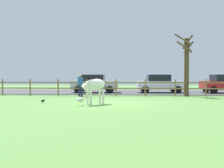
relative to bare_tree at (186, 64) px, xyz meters
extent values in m
plane|color=#5B8C42|center=(-5.05, -5.03, -2.35)|extent=(60.00, 60.00, 0.00)
cube|color=#47474C|center=(-5.05, 4.27, -2.32)|extent=(28.00, 7.40, 0.05)
cylinder|color=olive|center=(-13.87, -0.03, -1.73)|extent=(0.11, 0.11, 1.24)
cylinder|color=olive|center=(-11.69, -0.03, -1.73)|extent=(0.11, 0.11, 1.24)
cylinder|color=olive|center=(-9.51, -0.03, -1.73)|extent=(0.11, 0.11, 1.24)
cylinder|color=olive|center=(-7.33, -0.03, -1.73)|extent=(0.11, 0.11, 1.24)
cylinder|color=olive|center=(-5.15, -0.03, -1.73)|extent=(0.11, 0.11, 1.24)
cylinder|color=olive|center=(-2.97, -0.03, -1.73)|extent=(0.11, 0.11, 1.24)
cylinder|color=olive|center=(-0.79, -0.03, -1.73)|extent=(0.11, 0.11, 1.24)
cylinder|color=olive|center=(1.39, -0.03, -1.73)|extent=(0.11, 0.11, 1.24)
cube|color=olive|center=(-5.15, -0.03, -1.79)|extent=(21.80, 0.06, 0.09)
cube|color=olive|center=(-5.15, -0.03, -1.36)|extent=(21.80, 0.06, 0.09)
cylinder|color=#513A23|center=(0.01, 0.02, -0.25)|extent=(0.34, 0.34, 4.20)
cylinder|color=#513A23|center=(0.21, 0.30, 1.24)|extent=(0.70, 0.54, 0.86)
cylinder|color=#513A23|center=(-0.32, -0.35, 1.27)|extent=(0.87, 0.80, 0.81)
cylinder|color=#513A23|center=(0.16, 0.33, 1.66)|extent=(0.75, 0.44, 1.03)
cylinder|color=#513A23|center=(0.03, -0.25, 1.17)|extent=(0.65, 0.16, 0.79)
cylinder|color=#513A23|center=(-0.37, -0.48, 1.72)|extent=(1.12, 0.90, 0.94)
ellipsoid|color=white|center=(-5.90, -5.56, -1.32)|extent=(1.21, 1.22, 0.56)
cylinder|color=white|center=(-6.08, -5.95, -1.96)|extent=(0.11, 0.11, 0.78)
cylinder|color=white|center=(-6.28, -5.75, -1.96)|extent=(0.11, 0.11, 0.78)
cylinder|color=white|center=(-5.52, -5.37, -1.96)|extent=(0.11, 0.11, 0.78)
cylinder|color=white|center=(-5.72, -5.18, -1.96)|extent=(0.11, 0.11, 0.78)
cylinder|color=white|center=(-6.27, -5.94, -1.50)|extent=(0.58, 0.59, 0.51)
ellipsoid|color=white|center=(-6.56, -6.24, -2.07)|extent=(0.45, 0.45, 0.24)
cube|color=black|center=(-6.07, -5.74, -1.00)|extent=(0.42, 0.43, 0.12)
cylinder|color=black|center=(-5.43, -5.08, -1.47)|extent=(0.17, 0.17, 0.54)
cylinder|color=black|center=(-8.81, -5.23, -2.32)|extent=(0.01, 0.01, 0.06)
cylinder|color=black|center=(-8.81, -5.27, -2.32)|extent=(0.01, 0.01, 0.06)
ellipsoid|color=black|center=(-8.81, -5.25, -2.23)|extent=(0.18, 0.10, 0.12)
sphere|color=black|center=(-8.72, -5.25, -2.18)|extent=(0.07, 0.07, 0.07)
cube|color=black|center=(3.89, 3.15, -1.02)|extent=(1.98, 1.67, 0.56)
cylinder|color=black|center=(2.64, 3.93, -2.00)|extent=(0.61, 0.21, 0.60)
cylinder|color=black|center=(2.73, 2.23, -2.00)|extent=(0.61, 0.21, 0.60)
cube|color=white|center=(-1.46, 3.34, -1.65)|extent=(4.08, 1.90, 0.70)
cube|color=black|center=(-1.61, 3.33, -1.02)|extent=(1.98, 1.66, 0.56)
cylinder|color=black|center=(-0.16, 4.25, -2.00)|extent=(0.61, 0.21, 0.60)
cylinder|color=black|center=(-0.07, 2.56, -2.00)|extent=(0.61, 0.21, 0.60)
cylinder|color=black|center=(-2.86, 4.12, -2.00)|extent=(0.61, 0.21, 0.60)
cylinder|color=black|center=(-2.77, 2.42, -2.00)|extent=(0.61, 0.21, 0.60)
cube|color=#B7BABF|center=(-7.13, 3.00, -1.65)|extent=(4.01, 1.71, 0.70)
cube|color=black|center=(-7.28, 3.00, -1.02)|extent=(1.91, 1.57, 0.56)
cylinder|color=black|center=(-5.78, 3.86, -2.00)|extent=(0.60, 0.18, 0.60)
cylinder|color=black|center=(-5.77, 2.16, -2.00)|extent=(0.60, 0.18, 0.60)
cylinder|color=black|center=(-8.48, 3.85, -2.00)|extent=(0.60, 0.18, 0.60)
cylinder|color=black|center=(-8.47, 2.15, -2.00)|extent=(0.60, 0.18, 0.60)
cylinder|color=#232847|center=(-7.74, -0.75, -1.94)|extent=(0.14, 0.14, 0.82)
cylinder|color=#232847|center=(-7.56, -0.77, -1.94)|extent=(0.14, 0.14, 0.82)
cube|color=#2D569E|center=(-7.65, -0.76, -1.24)|extent=(0.39, 0.27, 0.58)
sphere|color=tan|center=(-7.65, -0.76, -0.82)|extent=(0.22, 0.22, 0.22)
camera|label=1|loc=(-4.19, -17.79, -0.95)|focal=38.47mm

